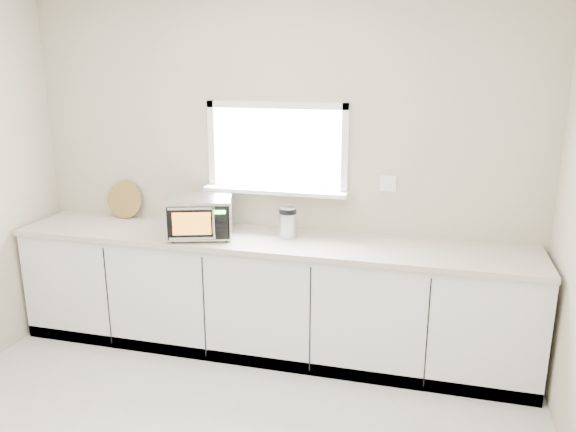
% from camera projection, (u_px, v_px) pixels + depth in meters
% --- Properties ---
extents(back_wall, '(4.00, 0.17, 2.70)m').
position_uv_depth(back_wall, '(278.00, 172.00, 4.34)').
color(back_wall, '#B0A28B').
rests_on(back_wall, ground).
extents(cabinets, '(3.92, 0.60, 0.88)m').
position_uv_depth(cabinets, '(268.00, 297.00, 4.31)').
color(cabinets, silver).
rests_on(cabinets, ground).
extents(countertop, '(3.92, 0.64, 0.04)m').
position_uv_depth(countertop, '(267.00, 241.00, 4.18)').
color(countertop, beige).
rests_on(countertop, cabinets).
extents(microwave, '(0.55, 0.49, 0.30)m').
position_uv_depth(microwave, '(200.00, 216.00, 4.17)').
color(microwave, black).
rests_on(microwave, countertop).
extents(knife_block, '(0.13, 0.22, 0.29)m').
position_uv_depth(knife_block, '(184.00, 212.00, 4.40)').
color(knife_block, '#4E291C').
rests_on(knife_block, countertop).
extents(cutting_board, '(0.31, 0.07, 0.31)m').
position_uv_depth(cutting_board, '(125.00, 200.00, 4.68)').
color(cutting_board, olive).
rests_on(cutting_board, countertop).
extents(coffee_grinder, '(0.15, 0.15, 0.23)m').
position_uv_depth(coffee_grinder, '(288.00, 223.00, 4.16)').
color(coffee_grinder, '#B9BCC1').
rests_on(coffee_grinder, countertop).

